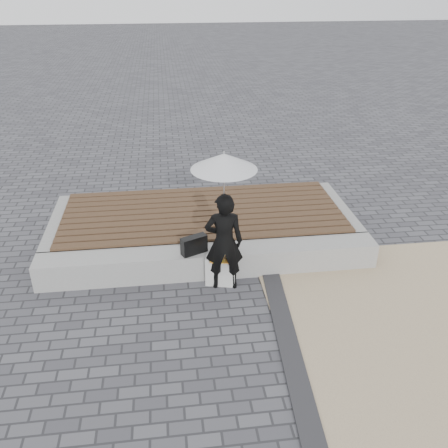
{
  "coord_description": "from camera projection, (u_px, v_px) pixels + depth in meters",
  "views": [
    {
      "loc": [
        -0.55,
        -4.43,
        4.01
      ],
      "look_at": [
        0.16,
        1.23,
        1.0
      ],
      "focal_mm": 38.68,
      "sensor_mm": 36.0,
      "label": 1
    }
  ],
  "objects": [
    {
      "name": "ground",
      "position": [
        223.0,
        345.0,
        5.82
      ],
      "size": [
        80.0,
        80.0,
        0.0
      ],
      "primitive_type": "plane",
      "color": "#4F4F54",
      "rests_on": "ground"
    },
    {
      "name": "edging_band",
      "position": [
        295.0,
        368.0,
        5.45
      ],
      "size": [
        0.61,
        5.2,
        0.04
      ],
      "primitive_type": "cube",
      "rotation": [
        0.0,
        0.0,
        -0.07
      ],
      "color": "#2B2B2D",
      "rests_on": "ground"
    },
    {
      "name": "seating_ledge",
      "position": [
        210.0,
        261.0,
        7.13
      ],
      "size": [
        5.0,
        0.45,
        0.4
      ],
      "primitive_type": "cube",
      "color": "#9F9E9A",
      "rests_on": "ground"
    },
    {
      "name": "timber_platform",
      "position": [
        203.0,
        223.0,
        8.18
      ],
      "size": [
        5.0,
        2.0,
        0.4
      ],
      "primitive_type": "cube",
      "color": "#9B9B96",
      "rests_on": "ground"
    },
    {
      "name": "timber_decking",
      "position": [
        203.0,
        212.0,
        8.08
      ],
      "size": [
        4.6,
        2.0,
        0.04
      ],
      "primitive_type": null,
      "color": "brown",
      "rests_on": "timber_platform"
    },
    {
      "name": "woman",
      "position": [
        224.0,
        242.0,
        6.58
      ],
      "size": [
        0.56,
        0.39,
        1.44
      ],
      "primitive_type": "imported",
      "rotation": [
        0.0,
        0.0,
        3.05
      ],
      "color": "black",
      "rests_on": "ground"
    },
    {
      "name": "parasol",
      "position": [
        224.0,
        162.0,
        6.03
      ],
      "size": [
        0.85,
        0.85,
        1.09
      ],
      "rotation": [
        0.0,
        0.0,
        0.08
      ],
      "color": "#A4A4A9",
      "rests_on": "ground"
    },
    {
      "name": "handbag",
      "position": [
        194.0,
        245.0,
        6.88
      ],
      "size": [
        0.4,
        0.28,
        0.27
      ],
      "primitive_type": "cube",
      "rotation": [
        0.0,
        0.0,
        0.42
      ],
      "color": "black",
      "rests_on": "seating_ledge"
    },
    {
      "name": "canvas_tote",
      "position": [
        221.0,
        271.0,
        6.86
      ],
      "size": [
        0.45,
        0.27,
        0.44
      ],
      "primitive_type": "cube",
      "rotation": [
        0.0,
        0.0,
        -0.24
      ],
      "color": "silver",
      "rests_on": "ground"
    },
    {
      "name": "magazine",
      "position": [
        221.0,
        259.0,
        6.71
      ],
      "size": [
        0.34,
        0.27,
        0.01
      ],
      "primitive_type": "cube",
      "rotation": [
        0.0,
        0.0,
        -0.18
      ],
      "color": "red",
      "rests_on": "canvas_tote"
    }
  ]
}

